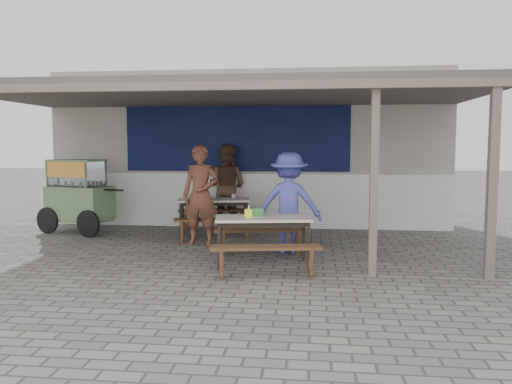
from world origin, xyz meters
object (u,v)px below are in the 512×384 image
at_px(vendor_cart, 78,193).
at_px(patron_wall_side, 227,187).
at_px(table_right, 263,222).
at_px(condiment_jar, 233,196).
at_px(bench_right_wall, 261,235).
at_px(bench_left_wall, 214,215).
at_px(patron_right_table, 289,203).
at_px(table_left, 214,203).
at_px(bench_right_street, 266,254).
at_px(donation_box, 257,212).
at_px(bench_left_street, 214,224).
at_px(tissue_box, 249,213).
at_px(patron_street_side, 201,195).
at_px(condiment_bowl, 210,197).

distance_m(vendor_cart, patron_wall_side, 3.11).
xyz_separation_m(table_right, condiment_jar, (-0.88, 2.71, 0.12)).
bearing_deg(bench_right_wall, vendor_cart, 147.31).
bearing_deg(vendor_cart, bench_right_wall, -6.91).
relative_size(bench_left_wall, vendor_cart, 0.78).
distance_m(bench_left_wall, patron_wall_side, 0.69).
bearing_deg(patron_right_table, table_left, -39.03).
distance_m(table_right, patron_right_table, 1.06).
distance_m(table_left, bench_right_street, 3.40).
relative_size(bench_right_street, donation_box, 8.42).
relative_size(table_left, bench_left_street, 0.98).
bearing_deg(patron_wall_side, table_right, 127.84).
bearing_deg(vendor_cart, table_left, 15.77).
xyz_separation_m(bench_right_wall, condiment_jar, (-0.77, 2.00, 0.45)).
distance_m(table_right, tissue_box, 0.26).
bearing_deg(bench_left_wall, patron_wall_side, 38.68).
xyz_separation_m(patron_right_table, tissue_box, (-0.56, -0.96, -0.05)).
height_order(bench_left_wall, bench_right_wall, same).
height_order(vendor_cart, patron_wall_side, patron_wall_side).
bearing_deg(vendor_cart, tissue_box, -15.11).
relative_size(table_right, donation_box, 8.21).
relative_size(bench_left_wall, bench_right_wall, 0.99).
relative_size(patron_wall_side, donation_box, 10.03).
distance_m(patron_wall_side, condiment_jar, 0.70).
height_order(table_right, patron_street_side, patron_street_side).
bearing_deg(bench_left_street, patron_wall_side, 79.50).
relative_size(patron_wall_side, condiment_jar, 22.86).
distance_m(bench_left_street, condiment_jar, 1.07).
xyz_separation_m(bench_right_wall, vendor_cart, (-4.01, 1.76, 0.49)).
bearing_deg(bench_left_wall, bench_left_street, -90.00).
relative_size(bench_right_street, condiment_jar, 19.19).
height_order(patron_street_side, patron_right_table, patron_street_side).
distance_m(bench_right_wall, patron_street_side, 1.54).
xyz_separation_m(vendor_cart, patron_right_table, (4.46, -1.47, 0.02)).
bearing_deg(bench_right_wall, patron_wall_side, 102.15).
height_order(bench_right_street, patron_street_side, patron_street_side).
distance_m(patron_right_table, donation_box, 0.99).
bearing_deg(donation_box, bench_right_street, -75.01).
bearing_deg(donation_box, patron_wall_side, 107.66).
xyz_separation_m(bench_right_street, condiment_bowl, (-1.46, 3.21, 0.44)).
height_order(bench_right_wall, donation_box, donation_box).
bearing_deg(donation_box, bench_right_wall, 90.57).
bearing_deg(tissue_box, bench_right_wall, 80.81).
distance_m(bench_right_wall, condiment_bowl, 2.23).
bearing_deg(condiment_bowl, donation_box, -62.73).
bearing_deg(patron_wall_side, bench_right_street, 126.21).
relative_size(bench_left_wall, tissue_box, 13.77).
relative_size(bench_left_street, patron_wall_side, 0.83).
relative_size(bench_left_street, vendor_cart, 0.78).
xyz_separation_m(patron_street_side, patron_right_table, (1.64, -0.51, -0.06)).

